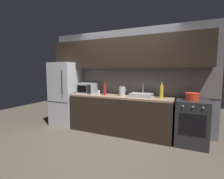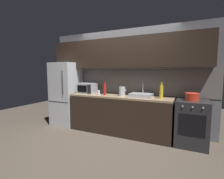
% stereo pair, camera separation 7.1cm
% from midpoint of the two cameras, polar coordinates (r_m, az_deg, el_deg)
% --- Properties ---
extents(ground_plane, '(10.00, 10.00, 0.00)m').
position_cam_midpoint_polar(ground_plane, '(3.39, -3.14, -19.38)').
color(ground_plane, '#4C4238').
extents(back_wall, '(4.17, 0.44, 2.50)m').
position_cam_midpoint_polar(back_wall, '(4.15, 4.73, 7.33)').
color(back_wall, slate).
rests_on(back_wall, ground).
extents(counter_run, '(2.43, 0.60, 0.90)m').
position_cam_midpoint_polar(counter_run, '(4.01, 3.06, -8.50)').
color(counter_run, black).
rests_on(counter_run, ground).
extents(refrigerator, '(0.68, 0.69, 1.70)m').
position_cam_midpoint_polar(refrigerator, '(4.76, -14.95, -1.46)').
color(refrigerator, '#B7BABF').
rests_on(refrigerator, ground).
extents(oven_range, '(0.60, 0.62, 0.90)m').
position_cam_midpoint_polar(oven_range, '(3.72, 26.12, -10.25)').
color(oven_range, '#232326').
rests_on(oven_range, ground).
extents(microwave, '(0.46, 0.35, 0.27)m').
position_cam_midpoint_polar(microwave, '(4.34, -8.00, 0.44)').
color(microwave, '#A8AAAF').
rests_on(microwave, counter_run).
extents(sink_basin, '(0.48, 0.38, 0.30)m').
position_cam_midpoint_polar(sink_basin, '(3.78, 10.57, -1.89)').
color(sink_basin, '#ADAFB5').
rests_on(sink_basin, counter_run).
extents(kettle, '(0.18, 0.15, 0.24)m').
position_cam_midpoint_polar(kettle, '(3.89, 3.98, -0.59)').
color(kettle, '#B7BABF').
rests_on(kettle, counter_run).
extents(wine_bottle_red, '(0.07, 0.07, 0.32)m').
position_cam_midpoint_polar(wine_bottle_red, '(3.99, -1.97, -0.05)').
color(wine_bottle_red, '#A82323').
rests_on(wine_bottle_red, counter_run).
extents(wine_bottle_yellow, '(0.07, 0.07, 0.35)m').
position_cam_midpoint_polar(wine_bottle_yellow, '(3.65, 17.08, -0.70)').
color(wine_bottle_yellow, gold).
rests_on(wine_bottle_yellow, counter_run).
extents(mug_dark, '(0.09, 0.09, 0.10)m').
position_cam_midpoint_polar(mug_dark, '(4.24, -3.25, -0.79)').
color(mug_dark, black).
rests_on(mug_dark, counter_run).
extents(mug_clear, '(0.07, 0.07, 0.11)m').
position_cam_midpoint_polar(mug_clear, '(4.07, -4.15, -1.05)').
color(mug_clear, silver).
rests_on(mug_clear, counter_run).
extents(cooking_pot, '(0.26, 0.26, 0.15)m').
position_cam_midpoint_polar(cooking_pot, '(3.62, 26.29, -2.25)').
color(cooking_pot, red).
rests_on(cooking_pot, oven_range).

